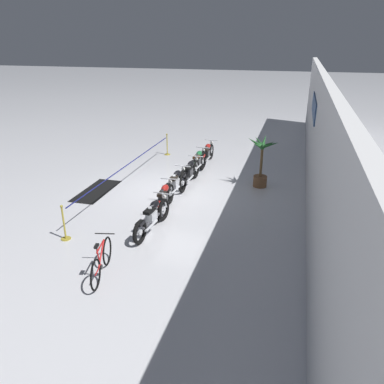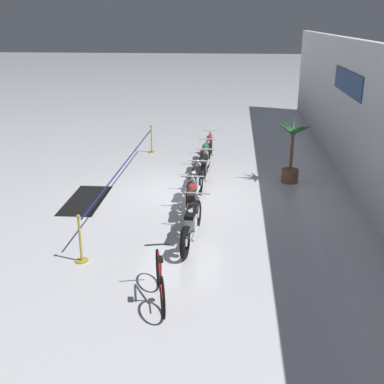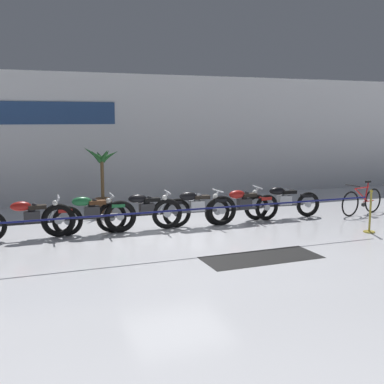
{
  "view_description": "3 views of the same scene",
  "coord_description": "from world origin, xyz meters",
  "px_view_note": "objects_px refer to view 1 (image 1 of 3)",
  "views": [
    {
      "loc": [
        12.42,
        4.4,
        5.23
      ],
      "look_at": [
        1.29,
        1.28,
        0.52
      ],
      "focal_mm": 35.0,
      "sensor_mm": 36.0,
      "label": 1
    },
    {
      "loc": [
        13.13,
        1.53,
        4.76
      ],
      "look_at": [
        1.48,
        0.5,
        0.54
      ],
      "focal_mm": 45.0,
      "sensor_mm": 36.0,
      "label": 2
    },
    {
      "loc": [
        -3.65,
        -10.76,
        2.77
      ],
      "look_at": [
        0.67,
        0.76,
        0.87
      ],
      "focal_mm": 45.0,
      "sensor_mm": 36.0,
      "label": 3
    }
  ],
  "objects_px": {
    "motorcycle_black_5": "(152,217)",
    "motorcycle_green_1": "(198,163)",
    "motorcycle_black_2": "(190,173)",
    "stanchion_far_left": "(143,158)",
    "floor_banner": "(97,191)",
    "motorcycle_black_3": "(176,184)",
    "motorcycle_red_4": "(164,199)",
    "motorcycle_red_0": "(207,154)",
    "potted_palm_left_of_row": "(261,162)",
    "stanchion_mid_left": "(65,228)",
    "bicycle": "(102,261)"
  },
  "relations": [
    {
      "from": "motorcycle_black_5",
      "to": "stanchion_far_left",
      "type": "height_order",
      "value": "stanchion_far_left"
    },
    {
      "from": "motorcycle_black_3",
      "to": "motorcycle_black_5",
      "type": "bearing_deg",
      "value": 3.39
    },
    {
      "from": "motorcycle_green_1",
      "to": "floor_banner",
      "type": "height_order",
      "value": "motorcycle_green_1"
    },
    {
      "from": "potted_palm_left_of_row",
      "to": "stanchion_mid_left",
      "type": "bearing_deg",
      "value": -40.65
    },
    {
      "from": "motorcycle_green_1",
      "to": "motorcycle_black_3",
      "type": "height_order",
      "value": "motorcycle_green_1"
    },
    {
      "from": "motorcycle_green_1",
      "to": "stanchion_far_left",
      "type": "height_order",
      "value": "stanchion_far_left"
    },
    {
      "from": "motorcycle_red_4",
      "to": "potted_palm_left_of_row",
      "type": "relative_size",
      "value": 1.12
    },
    {
      "from": "motorcycle_black_2",
      "to": "potted_palm_left_of_row",
      "type": "distance_m",
      "value": 2.76
    },
    {
      "from": "motorcycle_black_2",
      "to": "stanchion_mid_left",
      "type": "relative_size",
      "value": 2.29
    },
    {
      "from": "motorcycle_green_1",
      "to": "potted_palm_left_of_row",
      "type": "bearing_deg",
      "value": 73.56
    },
    {
      "from": "potted_palm_left_of_row",
      "to": "stanchion_far_left",
      "type": "xyz_separation_m",
      "value": [
        -0.08,
        -4.84,
        -0.24
      ]
    },
    {
      "from": "motorcycle_red_4",
      "to": "stanchion_far_left",
      "type": "bearing_deg",
      "value": -147.72
    },
    {
      "from": "motorcycle_black_3",
      "to": "motorcycle_black_5",
      "type": "distance_m",
      "value": 2.67
    },
    {
      "from": "motorcycle_red_0",
      "to": "motorcycle_black_3",
      "type": "relative_size",
      "value": 1.07
    },
    {
      "from": "motorcycle_red_0",
      "to": "motorcycle_red_4",
      "type": "distance_m",
      "value": 5.37
    },
    {
      "from": "motorcycle_green_1",
      "to": "motorcycle_black_2",
      "type": "xyz_separation_m",
      "value": [
        1.36,
        0.03,
        0.0
      ]
    },
    {
      "from": "motorcycle_red_0",
      "to": "motorcycle_black_5",
      "type": "bearing_deg",
      "value": -0.23
    },
    {
      "from": "floor_banner",
      "to": "motorcycle_black_2",
      "type": "bearing_deg",
      "value": 115.16
    },
    {
      "from": "motorcycle_black_2",
      "to": "motorcycle_black_3",
      "type": "bearing_deg",
      "value": -6.69
    },
    {
      "from": "motorcycle_red_0",
      "to": "stanchion_far_left",
      "type": "xyz_separation_m",
      "value": [
        2.08,
        -2.22,
        0.26
      ]
    },
    {
      "from": "motorcycle_green_1",
      "to": "potted_palm_left_of_row",
      "type": "xyz_separation_m",
      "value": [
        0.79,
        2.69,
        0.48
      ]
    },
    {
      "from": "motorcycle_green_1",
      "to": "potted_palm_left_of_row",
      "type": "relative_size",
      "value": 1.13
    },
    {
      "from": "motorcycle_black_5",
      "to": "stanchion_far_left",
      "type": "distance_m",
      "value": 5.09
    },
    {
      "from": "motorcycle_red_0",
      "to": "stanchion_far_left",
      "type": "distance_m",
      "value": 3.05
    },
    {
      "from": "bicycle",
      "to": "potted_palm_left_of_row",
      "type": "xyz_separation_m",
      "value": [
        -6.94,
        2.99,
        0.57
      ]
    },
    {
      "from": "motorcycle_black_2",
      "to": "floor_banner",
      "type": "bearing_deg",
      "value": -63.84
    },
    {
      "from": "bicycle",
      "to": "stanchion_far_left",
      "type": "xyz_separation_m",
      "value": [
        -7.02,
        -1.85,
        0.33
      ]
    },
    {
      "from": "motorcycle_green_1",
      "to": "motorcycle_black_3",
      "type": "xyz_separation_m",
      "value": [
        2.64,
        -0.12,
        0.0
      ]
    },
    {
      "from": "motorcycle_black_3",
      "to": "floor_banner",
      "type": "relative_size",
      "value": 0.94
    },
    {
      "from": "motorcycle_green_1",
      "to": "motorcycle_black_5",
      "type": "height_order",
      "value": "motorcycle_green_1"
    },
    {
      "from": "motorcycle_black_3",
      "to": "stanchion_far_left",
      "type": "relative_size",
      "value": 0.26
    },
    {
      "from": "motorcycle_red_4",
      "to": "motorcycle_black_3",
      "type": "bearing_deg",
      "value": -178.25
    },
    {
      "from": "motorcycle_red_0",
      "to": "floor_banner",
      "type": "distance_m",
      "value": 5.37
    },
    {
      "from": "motorcycle_black_2",
      "to": "motorcycle_red_4",
      "type": "relative_size",
      "value": 1.09
    },
    {
      "from": "stanchion_far_left",
      "to": "floor_banner",
      "type": "relative_size",
      "value": 3.63
    },
    {
      "from": "motorcycle_green_1",
      "to": "stanchion_mid_left",
      "type": "height_order",
      "value": "stanchion_mid_left"
    },
    {
      "from": "motorcycle_black_5",
      "to": "motorcycle_green_1",
      "type": "bearing_deg",
      "value": -179.56
    },
    {
      "from": "motorcycle_green_1",
      "to": "motorcycle_black_5",
      "type": "distance_m",
      "value": 5.3
    },
    {
      "from": "motorcycle_green_1",
      "to": "motorcycle_black_5",
      "type": "bearing_deg",
      "value": 0.44
    },
    {
      "from": "motorcycle_red_0",
      "to": "motorcycle_red_4",
      "type": "height_order",
      "value": "motorcycle_red_0"
    },
    {
      "from": "motorcycle_red_0",
      "to": "stanchion_mid_left",
      "type": "relative_size",
      "value": 2.29
    },
    {
      "from": "motorcycle_black_2",
      "to": "bicycle",
      "type": "bearing_deg",
      "value": -3.0
    },
    {
      "from": "floor_banner",
      "to": "potted_palm_left_of_row",
      "type": "bearing_deg",
      "value": 109.02
    },
    {
      "from": "motorcycle_red_0",
      "to": "potted_palm_left_of_row",
      "type": "bearing_deg",
      "value": 50.56
    },
    {
      "from": "stanchion_far_left",
      "to": "floor_banner",
      "type": "height_order",
      "value": "stanchion_far_left"
    },
    {
      "from": "motorcycle_black_5",
      "to": "motorcycle_black_3",
      "type": "bearing_deg",
      "value": -176.61
    },
    {
      "from": "motorcycle_red_4",
      "to": "motorcycle_black_5",
      "type": "bearing_deg",
      "value": 5.13
    },
    {
      "from": "stanchion_far_left",
      "to": "motorcycle_red_0",
      "type": "bearing_deg",
      "value": 133.09
    },
    {
      "from": "motorcycle_black_2",
      "to": "stanchion_far_left",
      "type": "relative_size",
      "value": 0.28
    },
    {
      "from": "potted_palm_left_of_row",
      "to": "floor_banner",
      "type": "relative_size",
      "value": 0.83
    }
  ]
}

